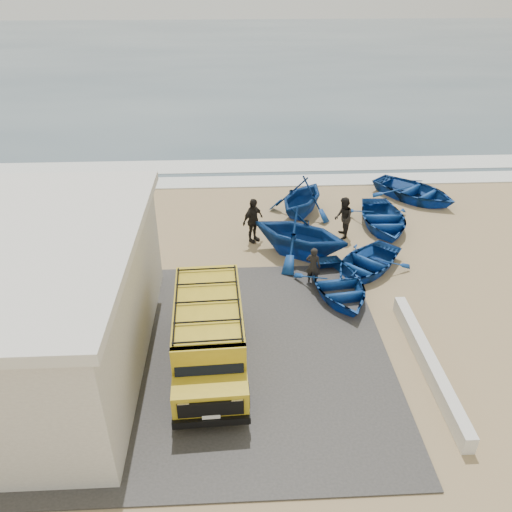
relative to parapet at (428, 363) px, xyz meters
name	(u,v)px	position (x,y,z in m)	size (l,w,h in m)	color
ground	(256,314)	(-5.00, 3.00, -0.28)	(160.00, 160.00, 0.00)	tan
slab	(195,354)	(-7.00, 1.00, -0.25)	(12.00, 10.00, 0.05)	#403D3A
ocean	(235,54)	(-5.00, 59.00, -0.27)	(180.00, 88.00, 0.01)	#385166
surf_line	(245,182)	(-5.00, 15.00, -0.25)	(180.00, 1.60, 0.06)	white
surf_wash	(244,166)	(-5.00, 17.50, -0.26)	(180.00, 2.20, 0.04)	white
parapet	(428,363)	(0.00, 0.00, 0.00)	(0.35, 6.00, 0.55)	silver
van	(209,333)	(-6.51, 0.61, 0.90)	(2.24, 5.16, 2.18)	gold
boat_near_left	(338,285)	(-1.94, 4.07, 0.12)	(2.72, 3.81, 0.79)	#124295
boat_near_right	(366,263)	(-0.55, 5.57, 0.11)	(2.64, 3.70, 0.77)	#124295
boat_mid_left	(300,233)	(-3.02, 6.93, 0.80)	(3.51, 4.07, 2.14)	#124295
boat_mid_right	(383,219)	(1.13, 9.27, 0.15)	(2.94, 4.12, 0.85)	#124295
boat_far_left	(302,196)	(-2.43, 10.79, 0.67)	(3.09, 3.58, 1.88)	#124295
boat_far_right	(414,191)	(3.57, 12.27, 0.18)	(3.13, 4.38, 0.91)	#124295
fisherman_front	(313,266)	(-2.77, 4.82, 0.50)	(0.56, 0.37, 1.54)	black
fisherman_middle	(343,218)	(-0.92, 8.42, 0.66)	(0.91, 0.71, 1.87)	black
fisherman_back	(253,220)	(-4.87, 8.26, 0.73)	(1.17, 0.49, 2.00)	black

